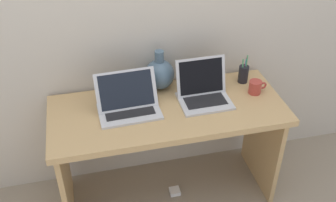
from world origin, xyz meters
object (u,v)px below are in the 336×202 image
Objects in this scene: laptop_right at (203,90)px; pen_cup at (243,74)px; green_vase at (160,74)px; power_brick at (175,191)px; laptop_left at (128,101)px; coffee_mug at (255,87)px.

laptop_right reaches higher than pen_cup.
power_brick is (0.04, -0.24, -0.81)m from green_vase.
power_brick is at bearing -10.37° from laptop_left.
pen_cup is at bearing 100.61° from coffee_mug.
power_brick is (-0.18, -0.06, -0.78)m from laptop_right.
pen_cup is (-0.03, 0.14, 0.02)m from coffee_mug.
green_vase is 0.60m from coffee_mug.
coffee_mug is 0.92m from power_brick.
laptop_right is 1.20× the size of green_vase.
power_brick is (-0.52, -0.05, -0.76)m from coffee_mug.
laptop_left is 0.82m from power_brick.
laptop_left is 0.79m from coffee_mug.
laptop_right is 4.40× the size of power_brick.
laptop_left reaches higher than power_brick.
laptop_right reaches higher than coffee_mug.
coffee_mug is at bearing 5.14° from power_brick.
laptop_right is (0.46, 0.01, 0.00)m from laptop_left.
green_vase is at bearing 173.69° from pen_cup.
pen_cup is at bearing 21.54° from laptop_right.
laptop_left is at bearing -170.08° from pen_cup.
green_vase is 3.66× the size of power_brick.
pen_cup is 2.75× the size of power_brick.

